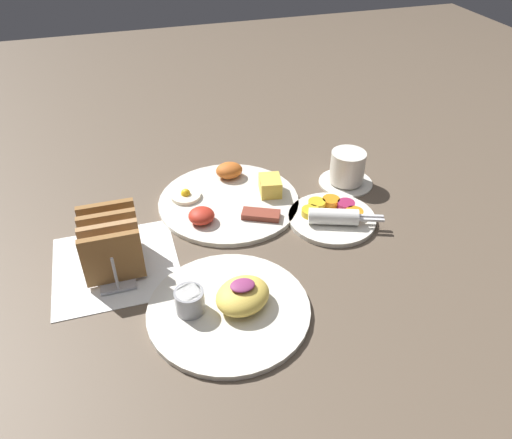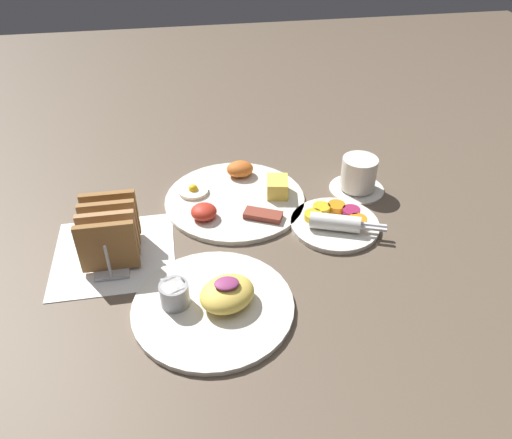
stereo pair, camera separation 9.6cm
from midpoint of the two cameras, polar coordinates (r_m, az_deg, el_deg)
The scene contains 7 objects.
ground_plane at distance 0.93m, azimuth -0.08°, elevation -3.99°, with size 3.00×3.00×0.00m, color brown.
napkin_flat at distance 0.95m, azimuth -13.13°, elevation -3.92°, with size 0.22×0.22×0.00m.
plate_breakfast at distance 1.06m, azimuth 0.27°, elevation 2.51°, with size 0.30×0.30×0.05m.
plate_condiments at distance 1.01m, azimuth 11.75°, elevation -0.37°, with size 0.18×0.18×0.04m.
plate_foreground at distance 0.82m, azimuth -1.52°, elevation -9.52°, with size 0.27×0.27×0.06m.
toast_rack at distance 0.92m, azimuth -13.56°, elevation -1.55°, with size 0.10×0.15×0.10m.
coffee_cup at distance 1.12m, azimuth 14.07°, elevation 4.78°, with size 0.12×0.12×0.08m.
Camera 2 is at (-0.07, -0.71, 0.61)m, focal length 35.00 mm.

